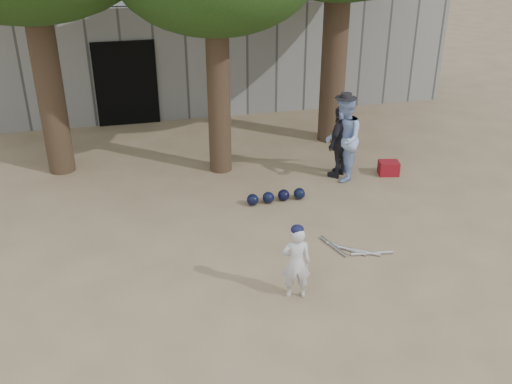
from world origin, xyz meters
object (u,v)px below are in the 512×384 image
object	(u,v)px
boy_player	(296,263)
spectator_dark	(340,142)
red_bag	(389,168)
spectator_blue	(343,139)

from	to	relation	value
boy_player	spectator_dark	size ratio (longest dim) A/B	0.74
boy_player	spectator_dark	bearing A→B (deg)	-109.51
boy_player	red_bag	size ratio (longest dim) A/B	2.75
boy_player	spectator_blue	world-z (taller)	spectator_blue
boy_player	spectator_blue	distance (m)	4.36
boy_player	spectator_dark	distance (m)	4.49
spectator_blue	spectator_dark	world-z (taller)	spectator_blue
boy_player	spectator_dark	world-z (taller)	spectator_dark
spectator_dark	boy_player	bearing A→B (deg)	18.96
red_bag	spectator_dark	bearing A→B (deg)	168.98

